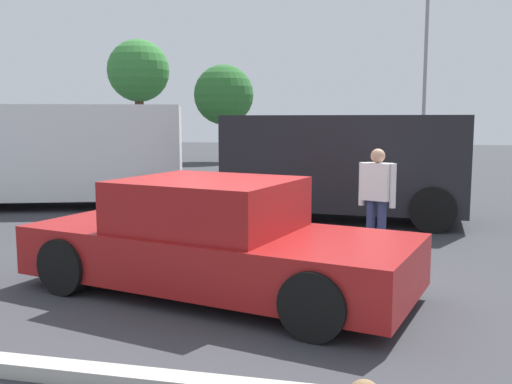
{
  "coord_description": "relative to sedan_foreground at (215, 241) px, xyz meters",
  "views": [
    {
      "loc": [
        1.57,
        -6.28,
        1.95
      ],
      "look_at": [
        -0.25,
        1.75,
        0.9
      ],
      "focal_mm": 40.01,
      "sensor_mm": 36.0,
      "label": 1
    }
  ],
  "objects": [
    {
      "name": "pedestrian",
      "position": [
        1.75,
        2.45,
        0.31
      ],
      "size": [
        0.54,
        0.37,
        1.53
      ],
      "rotation": [
        0.0,
        0.0,
        4.35
      ],
      "color": "navy",
      "rests_on": "ground_plane"
    },
    {
      "name": "tree_back_left",
      "position": [
        -10.18,
        20.66,
        3.69
      ],
      "size": [
        3.05,
        3.05,
        5.86
      ],
      "color": "brown",
      "rests_on": "ground_plane"
    },
    {
      "name": "van_white",
      "position": [
        -5.05,
        5.58,
        0.63
      ],
      "size": [
        5.27,
        3.51,
        2.26
      ],
      "rotation": [
        0.0,
        0.0,
        3.47
      ],
      "color": "white",
      "rests_on": "ground_plane"
    },
    {
      "name": "suv_dark",
      "position": [
        1.08,
        5.16,
        0.52
      ],
      "size": [
        4.66,
        2.37,
        2.03
      ],
      "rotation": [
        0.0,
        0.0,
        3.07
      ],
      "color": "black",
      "rests_on": "ground_plane"
    },
    {
      "name": "sedan_foreground",
      "position": [
        0.0,
        0.0,
        0.0
      ],
      "size": [
        4.68,
        2.76,
        1.29
      ],
      "rotation": [
        0.0,
        0.0,
        -0.25
      ],
      "color": "maroon",
      "rests_on": "ground_plane"
    },
    {
      "name": "ground_plane",
      "position": [
        0.28,
        0.25,
        -0.59
      ],
      "size": [
        80.0,
        80.0,
        0.0
      ],
      "primitive_type": "plane",
      "color": "#38383D"
    },
    {
      "name": "parking_curb",
      "position": [
        0.28,
        -2.36,
        -0.53
      ],
      "size": [
        8.69,
        0.2,
        0.12
      ],
      "primitive_type": "cube",
      "color": "#B7B2A8",
      "rests_on": "ground_plane"
    },
    {
      "name": "tree_back_center",
      "position": [
        -5.4,
        19.26,
        2.45
      ],
      "size": [
        2.71,
        2.71,
        4.41
      ],
      "color": "brown",
      "rests_on": "ground_plane"
    },
    {
      "name": "light_post_near",
      "position": [
        3.29,
        17.68,
        4.53
      ],
      "size": [
        0.44,
        0.44,
        7.76
      ],
      "color": "gray",
      "rests_on": "ground_plane"
    }
  ]
}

